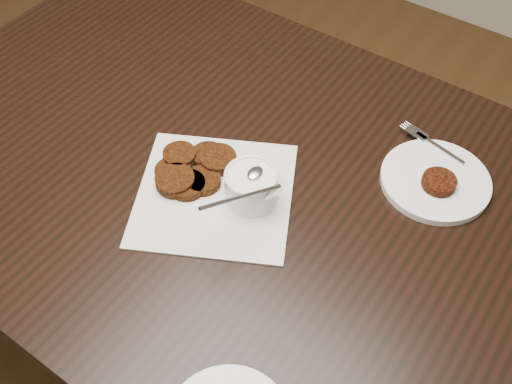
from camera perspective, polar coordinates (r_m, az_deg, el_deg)
floor at (r=1.74m, az=-4.67°, el=-17.13°), size 4.00×4.00×0.00m
table at (r=1.44m, az=-1.45°, el=-8.06°), size 1.48×0.95×0.75m
napkin at (r=1.11m, az=-3.93°, el=-0.19°), size 0.38×0.38×0.00m
sauce_ramekin at (r=1.05m, az=-0.47°, el=1.72°), size 0.14×0.14×0.13m
patty_cluster at (r=1.13m, az=-6.81°, el=1.74°), size 0.23×0.23×0.02m
plate_with_patty at (r=1.16m, az=16.72°, el=1.30°), size 0.24×0.24×0.03m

